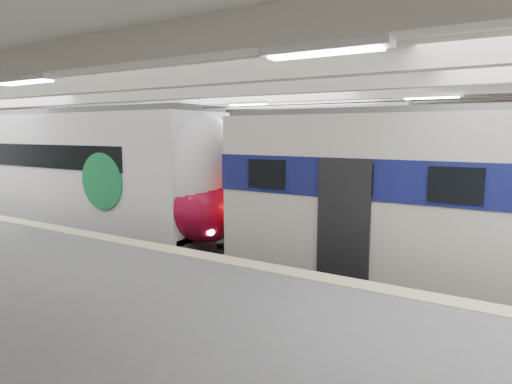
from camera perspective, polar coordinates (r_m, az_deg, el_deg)
The scene contains 3 objects.
station_hall at distance 12.17m, azimuth -10.37°, elevation 4.55°, with size 36.00×24.00×5.75m.
modern_emu at distance 17.73m, azimuth -21.13°, elevation 2.34°, with size 15.06×3.11×4.80m.
far_train at distance 21.63m, azimuth -9.81°, elevation 3.69°, with size 14.40×3.54×4.55m.
Camera 1 is at (7.98, -10.90, 3.98)m, focal length 30.00 mm.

